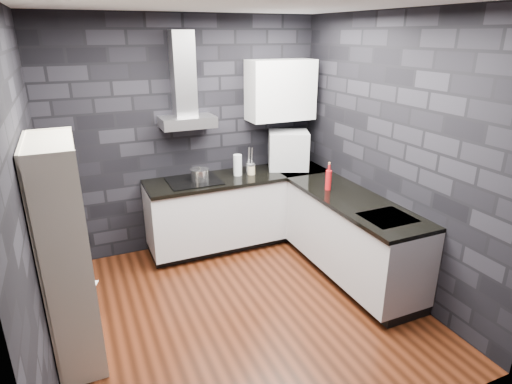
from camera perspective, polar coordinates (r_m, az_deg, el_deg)
ground at (r=4.25m, az=-1.94°, el=-15.43°), size 3.20×3.20×0.00m
ceiling at (r=3.45m, az=-2.52°, el=23.95°), size 3.20×3.20×0.00m
wall_back at (r=5.12m, az=-9.01°, el=7.34°), size 3.20×0.05×2.70m
wall_front at (r=2.32m, az=13.09°, el=-9.54°), size 3.20×0.05×2.70m
wall_left at (r=3.42m, az=-28.40°, el=-1.58°), size 0.05×3.20×2.70m
wall_right at (r=4.46m, az=17.66°, el=4.68°), size 0.05×3.20×2.70m
toekick_back at (r=5.45m, az=-2.35°, el=-6.16°), size 2.18×0.50×0.10m
toekick_right at (r=4.86m, az=12.64°, el=-10.22°), size 0.50×1.78×0.10m
counter_back_cab at (r=5.24m, az=-2.26°, el=-2.13°), size 2.20×0.60×0.76m
counter_right_cab at (r=4.64m, az=12.65°, el=-5.76°), size 0.60×1.80×0.76m
counter_back_top at (r=5.09m, az=-2.28°, el=2.00°), size 2.20×0.62×0.04m
counter_right_top at (r=4.47m, az=12.94°, el=-1.17°), size 0.62×1.80×0.04m
counter_corner_top at (r=5.42m, az=5.57°, el=3.10°), size 0.62×0.62×0.04m
hood_body at (r=4.88m, az=-9.10°, el=9.22°), size 0.60×0.34×0.12m
hood_chimney at (r=4.87m, az=-9.67°, el=15.25°), size 0.24×0.20×0.90m
upper_cabinet at (r=5.23m, az=3.29°, el=13.41°), size 0.80×0.35×0.70m
cooktop at (r=4.92m, az=-8.28°, el=1.48°), size 0.58×0.50×0.01m
sink_rim at (r=4.12m, az=17.15°, el=-3.30°), size 0.44×0.40×0.01m
pot at (r=4.90m, az=-7.49°, el=2.23°), size 0.24×0.24×0.12m
glass_vase at (r=5.06m, az=-2.46°, el=3.61°), size 0.11×0.11×0.25m
storage_jar at (r=5.11m, az=-0.63°, el=2.96°), size 0.09×0.09×0.11m
utensil_crock at (r=5.15m, az=-0.82°, el=3.25°), size 0.11×0.11×0.14m
appliance_garage at (r=5.32m, az=4.33°, el=5.52°), size 0.58×0.53×0.48m
red_bottle at (r=4.65m, az=9.63°, el=1.58°), size 0.07×0.07×0.22m
bookshelf at (r=3.60m, az=-23.93°, el=-7.68°), size 0.37×0.81×1.80m
fruit_bowl at (r=3.53m, az=-24.00°, el=-7.55°), size 0.30×0.30×0.06m
book_red at (r=3.87m, az=-23.54°, el=-11.11°), size 0.15×0.08×0.21m
book_second at (r=3.89m, az=-23.17°, el=-10.52°), size 0.16×0.07×0.22m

